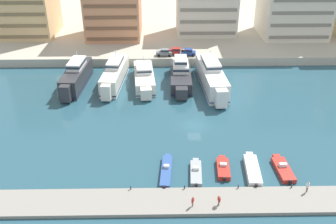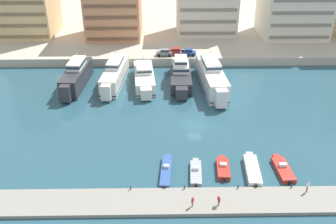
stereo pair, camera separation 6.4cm
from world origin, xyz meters
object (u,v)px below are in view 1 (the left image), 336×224
at_px(yacht_white_center, 211,76).
at_px(car_red_left, 176,51).
at_px(yacht_ivory_left, 115,74).
at_px(motorboat_red_center, 283,169).
at_px(pedestrian_far_side, 193,201).
at_px(motorboat_red_mid_left, 223,168).
at_px(yacht_charcoal_center_left, 181,75).
at_px(car_blue_mid_left, 188,52).
at_px(motorboat_white_center_left, 252,170).
at_px(pedestrian_mid_deck, 308,186).
at_px(motorboat_blue_far_left, 166,171).
at_px(car_grey_far_left, 164,52).
at_px(yacht_charcoal_far_left, 76,76).
at_px(pedestrian_near_edge, 219,200).
at_px(motorboat_grey_left, 196,172).
at_px(yacht_ivory_mid_left, 144,77).

relative_size(yacht_white_center, car_red_left, 5.31).
distance_m(yacht_ivory_left, motorboat_red_center, 44.78).
height_order(yacht_white_center, pedestrian_far_side, yacht_white_center).
bearing_deg(motorboat_red_mid_left, yacht_charcoal_center_left, 98.75).
xyz_separation_m(yacht_charcoal_center_left, motorboat_red_center, (14.41, -33.43, -1.65)).
bearing_deg(car_blue_mid_left, motorboat_red_center, -75.37).
height_order(yacht_white_center, car_blue_mid_left, yacht_white_center).
height_order(yacht_charcoal_center_left, motorboat_white_center_left, yacht_charcoal_center_left).
height_order(motorboat_red_center, pedestrian_mid_deck, pedestrian_mid_deck).
height_order(motorboat_blue_far_left, pedestrian_far_side, pedestrian_far_side).
relative_size(motorboat_red_center, car_grey_far_left, 1.71).
distance_m(yacht_white_center, car_red_left, 16.98).
distance_m(yacht_ivory_left, motorboat_red_mid_left, 38.97).
xyz_separation_m(yacht_charcoal_far_left, car_red_left, (23.18, 14.34, 0.72)).
bearing_deg(car_grey_far_left, car_blue_mid_left, 0.73).
bearing_deg(pedestrian_near_edge, pedestrian_far_side, -177.66).
bearing_deg(yacht_charcoal_center_left, pedestrian_far_side, -90.45).
height_order(yacht_ivory_left, motorboat_red_mid_left, yacht_ivory_left).
relative_size(yacht_charcoal_center_left, car_red_left, 4.32).
bearing_deg(pedestrian_far_side, car_blue_mid_left, 87.04).
relative_size(motorboat_grey_left, pedestrian_near_edge, 4.15).
distance_m(motorboat_red_center, pedestrian_near_edge, 13.80).
bearing_deg(pedestrian_far_side, yacht_ivory_mid_left, 101.14).
bearing_deg(car_blue_mid_left, pedestrian_far_side, -92.96).
bearing_deg(pedestrian_mid_deck, car_red_left, 107.93).
bearing_deg(motorboat_white_center_left, yacht_ivory_left, 126.26).
distance_m(motorboat_white_center_left, car_grey_far_left, 47.95).
distance_m(yacht_ivory_left, motorboat_blue_far_left, 35.63).
relative_size(car_blue_mid_left, pedestrian_near_edge, 2.59).
distance_m(motorboat_white_center_left, car_red_left, 47.94).
height_order(yacht_charcoal_far_left, car_grey_far_left, yacht_charcoal_far_left).
distance_m(car_grey_far_left, car_blue_mid_left, 6.12).
height_order(yacht_charcoal_center_left, car_blue_mid_left, yacht_charcoal_center_left).
relative_size(yacht_ivory_mid_left, car_grey_far_left, 4.35).
height_order(yacht_ivory_mid_left, pedestrian_far_side, yacht_ivory_mid_left).
bearing_deg(yacht_ivory_left, car_grey_far_left, 46.51).
height_order(car_blue_mid_left, pedestrian_far_side, car_blue_mid_left).
bearing_deg(yacht_white_center, car_grey_far_left, 126.01).
bearing_deg(yacht_ivory_left, motorboat_grey_left, -64.86).
bearing_deg(motorboat_red_mid_left, pedestrian_near_edge, -102.62).
xyz_separation_m(car_red_left, car_blue_mid_left, (3.08, -0.68, 0.00)).
height_order(yacht_ivory_mid_left, pedestrian_near_edge, yacht_ivory_mid_left).
height_order(motorboat_red_center, car_red_left, car_red_left).
bearing_deg(motorboat_red_mid_left, motorboat_blue_far_left, -176.75).
distance_m(yacht_charcoal_center_left, motorboat_red_mid_left, 33.54).
height_order(yacht_white_center, motorboat_blue_far_left, yacht_white_center).
distance_m(yacht_ivory_mid_left, yacht_charcoal_center_left, 8.46).
bearing_deg(motorboat_grey_left, motorboat_red_mid_left, 12.47).
bearing_deg(pedestrian_far_side, yacht_white_center, 79.66).
distance_m(car_blue_mid_left, pedestrian_far_side, 54.05).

